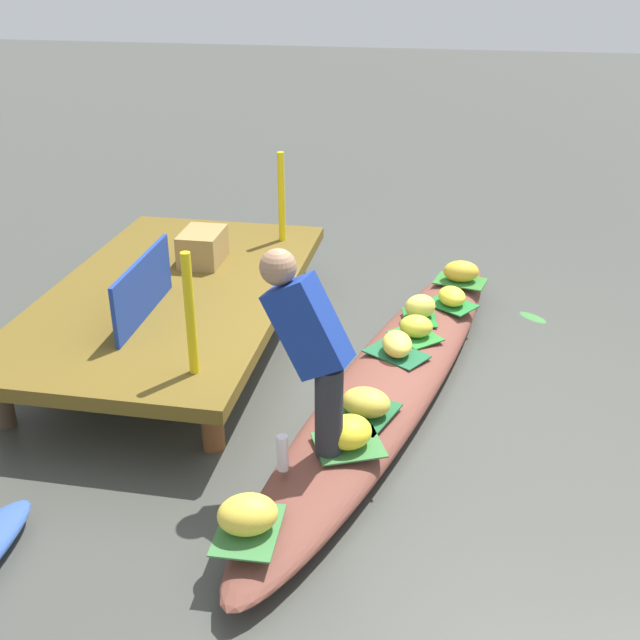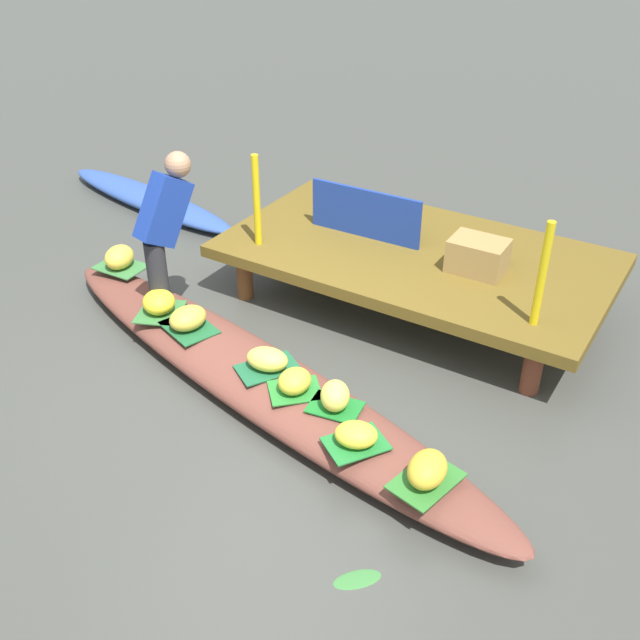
# 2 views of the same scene
# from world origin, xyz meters

# --- Properties ---
(canal_water) EXTENTS (40.00, 40.00, 0.00)m
(canal_water) POSITION_xyz_m (0.00, 0.00, 0.00)
(canal_water) COLOR #43443E
(canal_water) RESTS_ON ground
(dock_platform) EXTENTS (3.20, 1.80, 0.49)m
(dock_platform) POSITION_xyz_m (0.43, 1.76, 0.43)
(dock_platform) COLOR brown
(dock_platform) RESTS_ON ground
(vendor_boat) EXTENTS (4.65, 1.72, 0.25)m
(vendor_boat) POSITION_xyz_m (0.00, 0.00, 0.12)
(vendor_boat) COLOR brown
(vendor_boat) RESTS_ON ground
(moored_boat) EXTENTS (2.68, 0.85, 0.18)m
(moored_boat) POSITION_xyz_m (-2.95, 2.07, 0.09)
(moored_boat) COLOR #33539F
(moored_boat) RESTS_ON ground
(leaf_mat_0) EXTENTS (0.51, 0.44, 0.01)m
(leaf_mat_0) POSITION_xyz_m (-0.68, 0.10, 0.25)
(leaf_mat_0) COLOR #1E5D31
(leaf_mat_0) RESTS_ON vendor_boat
(banana_bunch_0) EXTENTS (0.29, 0.34, 0.17)m
(banana_bunch_0) POSITION_xyz_m (-0.68, 0.10, 0.34)
(banana_bunch_0) COLOR gold
(banana_bunch_0) RESTS_ON vendor_boat
(leaf_mat_1) EXTENTS (0.44, 0.44, 0.01)m
(leaf_mat_1) POSITION_xyz_m (0.44, -0.12, 0.25)
(leaf_mat_1) COLOR #2A7F30
(leaf_mat_1) RESTS_ON vendor_boat
(banana_bunch_1) EXTENTS (0.22, 0.25, 0.16)m
(banana_bunch_1) POSITION_xyz_m (0.44, -0.12, 0.33)
(banana_bunch_1) COLOR yellow
(banana_bunch_1) RESTS_ON vendor_boat
(leaf_mat_2) EXTENTS (0.43, 0.32, 0.01)m
(leaf_mat_2) POSITION_xyz_m (-1.82, 0.54, 0.25)
(leaf_mat_2) COLOR #3B793D
(leaf_mat_2) RESTS_ON vendor_boat
(banana_bunch_2) EXTENTS (0.32, 0.36, 0.20)m
(banana_bunch_2) POSITION_xyz_m (-1.82, 0.54, 0.35)
(banana_bunch_2) COLOR yellow
(banana_bunch_2) RESTS_ON vendor_boat
(leaf_mat_3) EXTENTS (0.37, 0.48, 0.01)m
(leaf_mat_3) POSITION_xyz_m (1.55, -0.43, 0.25)
(leaf_mat_3) COLOR #30752C
(leaf_mat_3) RESTS_ON vendor_boat
(banana_bunch_3) EXTENTS (0.24, 0.32, 0.18)m
(banana_bunch_3) POSITION_xyz_m (1.55, -0.43, 0.34)
(banana_bunch_3) COLOR gold
(banana_bunch_3) RESTS_ON vendor_boat
(leaf_mat_4) EXTENTS (0.45, 0.48, 0.01)m
(leaf_mat_4) POSITION_xyz_m (-1.02, 0.16, 0.25)
(leaf_mat_4) COLOR #377438
(leaf_mat_4) RESTS_ON vendor_boat
(banana_bunch_4) EXTENTS (0.37, 0.37, 0.18)m
(banana_bunch_4) POSITION_xyz_m (-1.02, 0.16, 0.34)
(banana_bunch_4) COLOR yellow
(banana_bunch_4) RESTS_ON vendor_boat
(leaf_mat_5) EXTENTS (0.38, 0.30, 0.01)m
(leaf_mat_5) POSITION_xyz_m (0.76, -0.13, 0.25)
(leaf_mat_5) COLOR #1C7329
(leaf_mat_5) RESTS_ON vendor_boat
(banana_bunch_5) EXTENTS (0.29, 0.31, 0.19)m
(banana_bunch_5) POSITION_xyz_m (0.76, -0.13, 0.34)
(banana_bunch_5) COLOR #EFE358
(banana_bunch_5) RESTS_ON vendor_boat
(leaf_mat_6) EXTENTS (0.43, 0.46, 0.01)m
(leaf_mat_6) POSITION_xyz_m (1.05, -0.37, 0.25)
(leaf_mat_6) COLOR #217731
(leaf_mat_6) RESTS_ON vendor_boat
(banana_bunch_6) EXTENTS (0.33, 0.30, 0.15)m
(banana_bunch_6) POSITION_xyz_m (1.05, -0.37, 0.32)
(banana_bunch_6) COLOR yellow
(banana_bunch_6) RESTS_ON vendor_boat
(leaf_mat_7) EXTENTS (0.45, 0.50, 0.01)m
(leaf_mat_7) POSITION_xyz_m (0.14, -0.01, 0.25)
(leaf_mat_7) COLOR #1E5E38
(leaf_mat_7) RESTS_ON vendor_boat
(banana_bunch_7) EXTENTS (0.34, 0.26, 0.16)m
(banana_bunch_7) POSITION_xyz_m (0.14, -0.01, 0.33)
(banana_bunch_7) COLOR #F6DE53
(banana_bunch_7) RESTS_ON vendor_boat
(vendor_person) EXTENTS (0.29, 0.53, 1.19)m
(vendor_person) POSITION_xyz_m (-1.07, 0.37, 0.93)
(vendor_person) COLOR #28282D
(vendor_person) RESTS_ON vendor_boat
(water_bottle) EXTENTS (0.06, 0.06, 0.22)m
(water_bottle) POSITION_xyz_m (-1.30, 0.48, 0.36)
(water_bottle) COLOR silver
(water_bottle) RESTS_ON vendor_boat
(market_banner) EXTENTS (1.03, 0.05, 0.43)m
(market_banner) POSITION_xyz_m (-0.07, 1.76, 0.71)
(market_banner) COLOR navy
(market_banner) RESTS_ON dock_platform
(railing_post_west) EXTENTS (0.06, 0.06, 0.79)m
(railing_post_west) POSITION_xyz_m (-0.77, 1.16, 0.89)
(railing_post_west) COLOR gold
(railing_post_west) RESTS_ON dock_platform
(railing_post_east) EXTENTS (0.06, 0.06, 0.79)m
(railing_post_east) POSITION_xyz_m (1.63, 1.16, 0.89)
(railing_post_east) COLOR gold
(railing_post_east) RESTS_ON dock_platform
(produce_crate) EXTENTS (0.45, 0.33, 0.27)m
(produce_crate) POSITION_xyz_m (0.99, 1.68, 0.63)
(produce_crate) COLOR #9C7B44
(produce_crate) RESTS_ON dock_platform
(drifting_plant_0) EXTENTS (0.27, 0.28, 0.01)m
(drifting_plant_0) POSITION_xyz_m (1.46, -1.06, 0.00)
(drifting_plant_0) COLOR #3B7B39
(drifting_plant_0) RESTS_ON ground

